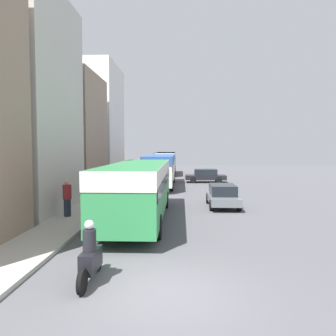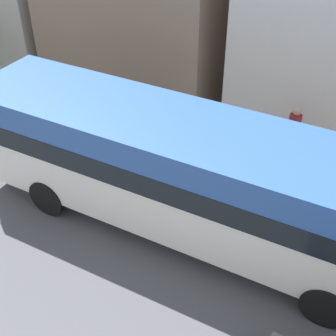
{
  "view_description": "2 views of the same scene",
  "coord_description": "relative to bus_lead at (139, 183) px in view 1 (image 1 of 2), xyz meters",
  "views": [
    {
      "loc": [
        0.32,
        -7.94,
        3.67
      ],
      "look_at": [
        -1.02,
        24.84,
        1.62
      ],
      "focal_mm": 35.0,
      "sensor_mm": 36.0,
      "label": 1
    },
    {
      "loc": [
        5.99,
        26.26,
        8.17
      ],
      "look_at": [
        -1.01,
        22.52,
        2.18
      ],
      "focal_mm": 50.0,
      "sensor_mm": 36.0,
      "label": 2
    }
  ],
  "objects": [
    {
      "name": "pedestrian_near_curb",
      "position": [
        -3.54,
        15.8,
        -0.81
      ],
      "size": [
        0.34,
        0.34,
        1.77
      ],
      "color": "#232838",
      "rests_on": "sidewalk"
    },
    {
      "name": "car_crossing",
      "position": [
        4.67,
        18.14,
        -1.14
      ],
      "size": [
        4.24,
        1.87,
        1.42
      ],
      "rotation": [
        0.0,
        0.0,
        -1.57
      ],
      "color": "black",
      "rests_on": "ground_plane"
    },
    {
      "name": "building_far_terrace",
      "position": [
        -7.67,
        9.14,
        2.79
      ],
      "size": [
        6.53,
        6.55,
        9.33
      ],
      "color": "gray",
      "rests_on": "ground_plane"
    },
    {
      "name": "car_far_curb",
      "position": [
        4.67,
        3.87,
        -1.15
      ],
      "size": [
        1.8,
        4.04,
        1.39
      ],
      "rotation": [
        0.0,
        0.0,
        3.14
      ],
      "color": "slate",
      "rests_on": "ground_plane"
    },
    {
      "name": "bus_following",
      "position": [
        0.18,
        14.48,
        0.05
      ],
      "size": [
        2.53,
        11.23,
        2.96
      ],
      "color": "silver",
      "rests_on": "ground_plane"
    },
    {
      "name": "building_end_row",
      "position": [
        -7.29,
        17.12,
        4.1
      ],
      "size": [
        5.77,
        7.66,
        11.97
      ],
      "color": "silver",
      "rests_on": "ground_plane"
    },
    {
      "name": "motorcycle_behind_lead",
      "position": [
        -0.36,
        -7.65,
        -1.19
      ],
      "size": [
        0.38,
        2.24,
        1.73
      ],
      "color": "black",
      "rests_on": "ground_plane"
    },
    {
      "name": "pedestrian_walking_away",
      "position": [
        -3.72,
        0.1,
        -0.78
      ],
      "size": [
        0.44,
        0.44,
        1.86
      ],
      "color": "#232838",
      "rests_on": "sidewalk"
    },
    {
      "name": "bus_third_in_line",
      "position": [
        -0.03,
        28.33,
        0.07
      ],
      "size": [
        2.63,
        9.62,
        3.0
      ],
      "color": "#EA5B23",
      "rests_on": "ground_plane"
    },
    {
      "name": "building_midblock",
      "position": [
        -7.04,
        1.84,
        4.19
      ],
      "size": [
        5.28,
        7.06,
        12.15
      ],
      "color": "beige",
      "rests_on": "ground_plane"
    },
    {
      "name": "ground_plane",
      "position": [
        1.8,
        -8.36,
        -1.88
      ],
      "size": [
        120.0,
        120.0,
        0.0
      ],
      "primitive_type": "plane",
      "color": "#515156"
    },
    {
      "name": "bus_lead",
      "position": [
        0.0,
        0.0,
        0.0
      ],
      "size": [
        2.65,
        10.98,
        2.87
      ],
      "color": "#2D8447",
      "rests_on": "ground_plane"
    }
  ]
}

